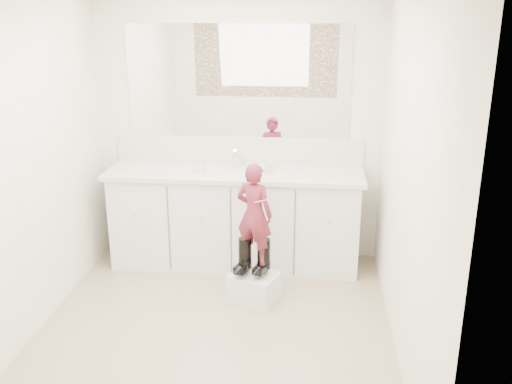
# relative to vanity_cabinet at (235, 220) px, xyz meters

# --- Properties ---
(floor) EXTENTS (3.00, 3.00, 0.00)m
(floor) POSITION_rel_vanity_cabinet_xyz_m (0.00, -1.23, -0.42)
(floor) COLOR #8B785B
(floor) RESTS_ON ground
(wall_back) EXTENTS (2.60, 0.00, 2.60)m
(wall_back) POSITION_rel_vanity_cabinet_xyz_m (0.00, 0.27, 0.77)
(wall_back) COLOR beige
(wall_back) RESTS_ON floor
(wall_front) EXTENTS (2.60, 0.00, 2.60)m
(wall_front) POSITION_rel_vanity_cabinet_xyz_m (0.00, -2.73, 0.77)
(wall_front) COLOR beige
(wall_front) RESTS_ON floor
(wall_left) EXTENTS (0.00, 3.00, 3.00)m
(wall_left) POSITION_rel_vanity_cabinet_xyz_m (-1.30, -1.23, 0.78)
(wall_left) COLOR beige
(wall_left) RESTS_ON floor
(wall_right) EXTENTS (0.00, 3.00, 3.00)m
(wall_right) POSITION_rel_vanity_cabinet_xyz_m (1.30, -1.23, 0.78)
(wall_right) COLOR beige
(wall_right) RESTS_ON floor
(vanity_cabinet) EXTENTS (2.20, 0.55, 0.85)m
(vanity_cabinet) POSITION_rel_vanity_cabinet_xyz_m (0.00, 0.00, 0.00)
(vanity_cabinet) COLOR silver
(vanity_cabinet) RESTS_ON floor
(countertop) EXTENTS (2.28, 0.58, 0.04)m
(countertop) POSITION_rel_vanity_cabinet_xyz_m (0.00, -0.01, 0.45)
(countertop) COLOR beige
(countertop) RESTS_ON vanity_cabinet
(backsplash) EXTENTS (2.28, 0.03, 0.25)m
(backsplash) POSITION_rel_vanity_cabinet_xyz_m (0.00, 0.26, 0.59)
(backsplash) COLOR beige
(backsplash) RESTS_ON countertop
(mirror) EXTENTS (2.00, 0.02, 1.00)m
(mirror) POSITION_rel_vanity_cabinet_xyz_m (0.00, 0.26, 1.22)
(mirror) COLOR white
(mirror) RESTS_ON wall_back
(dot_panel) EXTENTS (2.00, 0.01, 1.20)m
(dot_panel) POSITION_rel_vanity_cabinet_xyz_m (0.00, -2.71, 1.22)
(dot_panel) COLOR #472819
(dot_panel) RESTS_ON wall_front
(faucet) EXTENTS (0.08, 0.08, 0.10)m
(faucet) POSITION_rel_vanity_cabinet_xyz_m (0.00, 0.15, 0.52)
(faucet) COLOR silver
(faucet) RESTS_ON countertop
(cup) EXTENTS (0.12, 0.12, 0.09)m
(cup) POSITION_rel_vanity_cabinet_xyz_m (0.30, -0.02, 0.51)
(cup) COLOR beige
(cup) RESTS_ON countertop
(soap_bottle) EXTENTS (0.08, 0.08, 0.16)m
(soap_bottle) POSITION_rel_vanity_cabinet_xyz_m (-0.30, -0.06, 0.55)
(soap_bottle) COLOR beige
(soap_bottle) RESTS_ON countertop
(step_stool) EXTENTS (0.44, 0.41, 0.23)m
(step_stool) POSITION_rel_vanity_cabinet_xyz_m (0.24, -0.69, -0.31)
(step_stool) COLOR silver
(step_stool) RESTS_ON floor
(boot_left) EXTENTS (0.17, 0.23, 0.30)m
(boot_left) POSITION_rel_vanity_cabinet_xyz_m (0.17, -0.67, -0.04)
(boot_left) COLOR black
(boot_left) RESTS_ON step_stool
(boot_right) EXTENTS (0.17, 0.23, 0.30)m
(boot_right) POSITION_rel_vanity_cabinet_xyz_m (0.32, -0.67, -0.04)
(boot_right) COLOR black
(boot_right) RESTS_ON step_stool
(toddler) EXTENTS (0.35, 0.29, 0.82)m
(toddler) POSITION_rel_vanity_cabinet_xyz_m (0.24, -0.67, 0.32)
(toddler) COLOR #A6334C
(toddler) RESTS_ON step_stool
(toothbrush) EXTENTS (0.13, 0.06, 0.06)m
(toothbrush) POSITION_rel_vanity_cabinet_xyz_m (0.31, -0.75, 0.46)
(toothbrush) COLOR #F7608F
(toothbrush) RESTS_ON toddler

